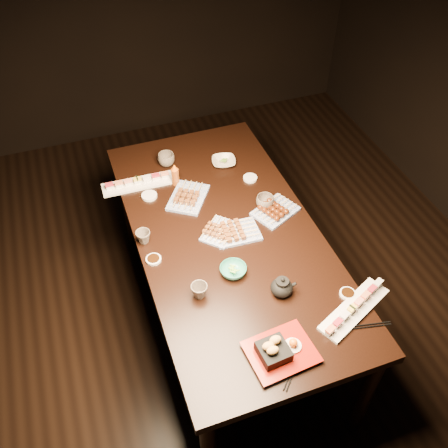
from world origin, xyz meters
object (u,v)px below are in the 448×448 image
Objects in this scene: sushi_platter_near at (355,307)px; teapot at (282,286)px; tempura_tray at (282,347)px; dining_table at (227,280)px; edamame_bowl_green at (233,270)px; yakitori_plate_center at (220,229)px; teacup_mid_right at (265,202)px; sushi_platter_far at (138,181)px; teacup_near_left at (199,291)px; condiment_bottle at (175,174)px; yakitori_plate_right at (237,230)px; yakitori_plate_left at (188,194)px; edamame_bowl_cream at (224,162)px; teacup_far_left at (143,237)px; teacup_far_right at (166,159)px.

sushi_platter_near is 0.33m from teapot.
dining_table is at bearing 82.89° from tempura_tray.
yakitori_plate_center is at bearing 83.94° from edamame_bowl_green.
tempura_tray reaches higher than teacup_mid_right.
sushi_platter_near is 1.35m from sushi_platter_far.
teapot reaches higher than tempura_tray.
sushi_platter_far is 4.21× the size of teacup_mid_right.
tempura_tray reaches higher than edamame_bowl_green.
sushi_platter_near is 1.43× the size of tempura_tray.
teapot is (0.35, -0.11, 0.02)m from teacup_near_left.
teacup_near_left is 0.67m from teacup_mid_right.
teacup_near_left is at bearing -167.70° from yakitori_plate_center.
edamame_bowl_green reaches higher than dining_table.
condiment_bottle is (-0.24, 0.90, 0.02)m from teapot.
edamame_bowl_green is at bearing -83.77° from condiment_bottle.
yakitori_plate_right is 0.52m from condiment_bottle.
teacup_near_left is at bearing -138.98° from teacup_mid_right.
teacup_mid_right is (0.59, -0.41, 0.01)m from sushi_platter_far.
yakitori_plate_left is at bearing 139.70° from sushi_platter_far.
sushi_platter_near is 3.25× the size of teapot.
sushi_platter_near is 1.06m from yakitori_plate_left.
tempura_tray is at bearing -105.28° from teapot.
teapot is (-0.07, -0.97, 0.03)m from edamame_bowl_cream.
teacup_near_left is 1.04× the size of teacup_far_left.
sushi_platter_near is at bearing -65.11° from condiment_bottle.
teacup_far_right reaches higher than edamame_bowl_cream.
yakitori_plate_center is (-0.03, 0.02, 0.40)m from dining_table.
condiment_bottle reaches higher than tempura_tray.
yakitori_plate_left is 2.53× the size of teacup_far_right.
edamame_bowl_green is at bearing -44.13° from teacup_far_left.
condiment_bottle is (0.20, -0.06, 0.04)m from sushi_platter_far.
sushi_platter_near is at bearing -27.16° from teapot.
tempura_tray is 1.36m from teacup_far_right.
yakitori_plate_center is (0.31, -0.51, 0.00)m from sushi_platter_far.
yakitori_plate_right is at bearing -147.57° from teacup_mid_right.
yakitori_plate_center is at bearing 85.59° from tempura_tray.
condiment_bottle is (-0.08, 0.71, 0.05)m from edamame_bowl_green.
yakitori_plate_right is 0.69m from teacup_far_right.
teapot is (0.51, -0.52, 0.02)m from teacup_far_left.
yakitori_plate_left reaches higher than yakitori_plate_center.
sushi_platter_near is at bearing -119.00° from yakitori_plate_left.
sushi_platter_far is 0.82m from edamame_bowl_green.
teacup_far_left reaches higher than yakitori_plate_left.
tempura_tray is 0.45m from teacup_near_left.
teacup_far_left is (-0.66, -0.03, -0.00)m from teacup_mid_right.
dining_table is 4.54× the size of sushi_platter_far.
condiment_bottle is at bearing 114.43° from teapot.
yakitori_plate_center is 0.40m from teacup_near_left.
teacup_mid_right is (0.32, 0.37, 0.02)m from edamame_bowl_green.
teacup_far_left is (-0.41, 0.09, 0.41)m from dining_table.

